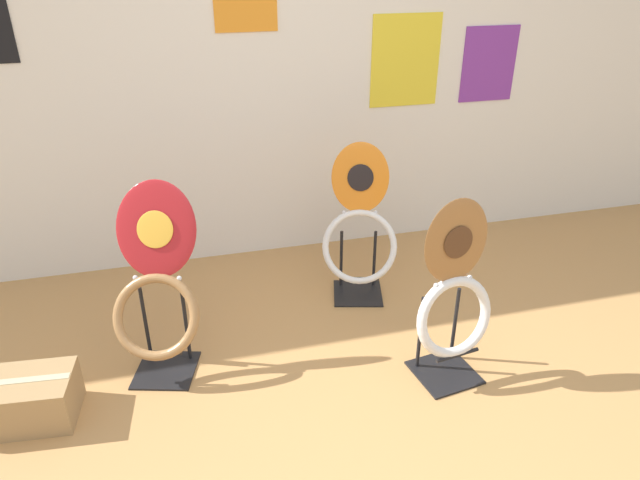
# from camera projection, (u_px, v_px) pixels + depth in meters

# --- Properties ---
(wall_back) EXTENTS (8.00, 0.07, 2.60)m
(wall_back) POSITION_uv_depth(u_px,v_px,m) (268.00, 49.00, 3.31)
(wall_back) COLOR silver
(wall_back) RESTS_ON ground_plane
(toilet_seat_display_crimson_swirl) EXTENTS (0.48, 0.48, 0.91)m
(toilet_seat_display_crimson_swirl) POSITION_uv_depth(u_px,v_px,m) (157.00, 289.00, 2.60)
(toilet_seat_display_crimson_swirl) COLOR black
(toilet_seat_display_crimson_swirl) RESTS_ON ground_plane
(toilet_seat_display_woodgrain) EXTENTS (0.41, 0.32, 0.90)m
(toilet_seat_display_woodgrain) POSITION_uv_depth(u_px,v_px,m) (454.00, 302.00, 2.55)
(toilet_seat_display_woodgrain) COLOR black
(toilet_seat_display_woodgrain) RESTS_ON ground_plane
(toilet_seat_display_orange_sun) EXTENTS (0.46, 0.39, 0.88)m
(toilet_seat_display_orange_sun) POSITION_uv_depth(u_px,v_px,m) (360.00, 232.00, 3.21)
(toilet_seat_display_orange_sun) COLOR black
(toilet_seat_display_orange_sun) RESTS_ON ground_plane
(storage_box) EXTENTS (0.49, 0.31, 0.21)m
(storage_box) POSITION_uv_depth(u_px,v_px,m) (19.00, 400.00, 2.44)
(storage_box) COLOR #A37F51
(storage_box) RESTS_ON ground_plane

